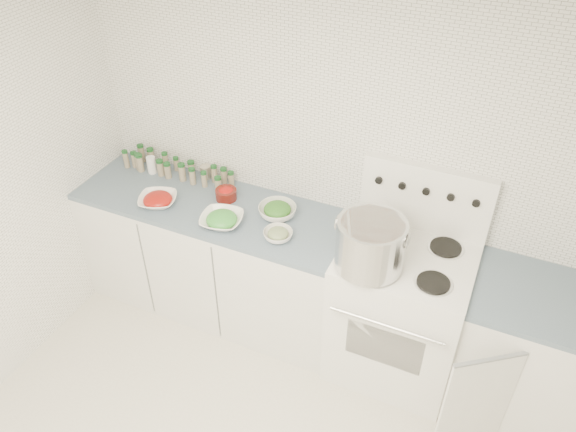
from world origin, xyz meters
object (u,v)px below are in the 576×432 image
at_px(stove, 399,309).
at_px(bowl_tomato, 158,200).
at_px(stock_pot, 371,243).
at_px(bowl_snowpea, 222,220).

height_order(stove, bowl_tomato, stove).
distance_m(stock_pot, bowl_snowpea, 0.97).
bearing_deg(stove, bowl_tomato, -175.15).
bearing_deg(stock_pot, bowl_tomato, 178.27).
bearing_deg(stove, bowl_snowpea, -172.38).
xyz_separation_m(stove, bowl_tomato, (-1.62, -0.14, 0.44)).
bearing_deg(stove, stock_pot, -135.43).
relative_size(stock_pot, bowl_snowpea, 1.31).
bearing_deg(bowl_snowpea, bowl_tomato, 178.26).
bearing_deg(bowl_tomato, stock_pot, -1.73).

